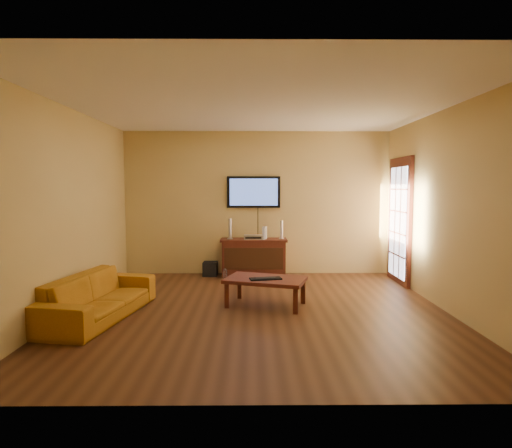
{
  "coord_description": "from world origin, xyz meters",
  "views": [
    {
      "loc": [
        -0.09,
        -5.62,
        1.66
      ],
      "look_at": [
        -0.03,
        0.8,
        1.1
      ],
      "focal_mm": 30.0,
      "sensor_mm": 36.0,
      "label": 1
    }
  ],
  "objects_px": {
    "keyboard": "(266,279)",
    "speaker_left": "(230,230)",
    "speaker_right": "(282,230)",
    "coffee_table": "(266,281)",
    "media_console": "(254,257)",
    "television": "(254,192)",
    "subwoofer": "(210,269)",
    "bottle": "(225,275)",
    "av_receiver": "(253,237)",
    "game_console": "(265,233)",
    "sofa": "(98,289)"
  },
  "relations": [
    {
      "from": "keyboard",
      "to": "speaker_left",
      "type": "bearing_deg",
      "value": 105.84
    },
    {
      "from": "keyboard",
      "to": "speaker_right",
      "type": "bearing_deg",
      "value": 80.33
    },
    {
      "from": "coffee_table",
      "to": "media_console",
      "type": "bearing_deg",
      "value": 94.49
    },
    {
      "from": "television",
      "to": "coffee_table",
      "type": "bearing_deg",
      "value": -85.91
    },
    {
      "from": "coffee_table",
      "to": "television",
      "type": "bearing_deg",
      "value": 94.09
    },
    {
      "from": "television",
      "to": "subwoofer",
      "type": "relative_size",
      "value": 3.85
    },
    {
      "from": "speaker_right",
      "to": "media_console",
      "type": "bearing_deg",
      "value": -177.08
    },
    {
      "from": "television",
      "to": "speaker_left",
      "type": "height_order",
      "value": "television"
    },
    {
      "from": "bottle",
      "to": "av_receiver",
      "type": "bearing_deg",
      "value": 36.15
    },
    {
      "from": "keyboard",
      "to": "bottle",
      "type": "bearing_deg",
      "value": 111.4
    },
    {
      "from": "game_console",
      "to": "coffee_table",
      "type": "bearing_deg",
      "value": -74.2
    },
    {
      "from": "media_console",
      "to": "subwoofer",
      "type": "distance_m",
      "value": 0.85
    },
    {
      "from": "subwoofer",
      "to": "speaker_right",
      "type": "bearing_deg",
      "value": 2.06
    },
    {
      "from": "av_receiver",
      "to": "keyboard",
      "type": "relative_size",
      "value": 0.75
    },
    {
      "from": "television",
      "to": "coffee_table",
      "type": "height_order",
      "value": "television"
    },
    {
      "from": "coffee_table",
      "to": "sofa",
      "type": "relative_size",
      "value": 0.65
    },
    {
      "from": "subwoofer",
      "to": "sofa",
      "type": "bearing_deg",
      "value": -112.11
    },
    {
      "from": "television",
      "to": "keyboard",
      "type": "relative_size",
      "value": 2.19
    },
    {
      "from": "media_console",
      "to": "bottle",
      "type": "xyz_separation_m",
      "value": [
        -0.51,
        -0.41,
        -0.25
      ]
    },
    {
      "from": "subwoofer",
      "to": "keyboard",
      "type": "height_order",
      "value": "keyboard"
    },
    {
      "from": "speaker_right",
      "to": "av_receiver",
      "type": "relative_size",
      "value": 1.0
    },
    {
      "from": "media_console",
      "to": "coffee_table",
      "type": "distance_m",
      "value": 2.02
    },
    {
      "from": "av_receiver",
      "to": "subwoofer",
      "type": "bearing_deg",
      "value": 174.64
    },
    {
      "from": "sofa",
      "to": "av_receiver",
      "type": "bearing_deg",
      "value": -28.11
    },
    {
      "from": "coffee_table",
      "to": "sofa",
      "type": "xyz_separation_m",
      "value": [
        -2.14,
        -0.54,
        0.03
      ]
    },
    {
      "from": "television",
      "to": "game_console",
      "type": "distance_m",
      "value": 0.81
    },
    {
      "from": "media_console",
      "to": "sofa",
      "type": "bearing_deg",
      "value": -127.8
    },
    {
      "from": "media_console",
      "to": "av_receiver",
      "type": "xyz_separation_m",
      "value": [
        -0.01,
        -0.04,
        0.38
      ]
    },
    {
      "from": "coffee_table",
      "to": "speaker_right",
      "type": "height_order",
      "value": "speaker_right"
    },
    {
      "from": "coffee_table",
      "to": "av_receiver",
      "type": "xyz_separation_m",
      "value": [
        -0.17,
        1.97,
        0.39
      ]
    },
    {
      "from": "coffee_table",
      "to": "av_receiver",
      "type": "height_order",
      "value": "av_receiver"
    },
    {
      "from": "sofa",
      "to": "av_receiver",
      "type": "height_order",
      "value": "av_receiver"
    },
    {
      "from": "sofa",
      "to": "media_console",
      "type": "bearing_deg",
      "value": -27.78
    },
    {
      "from": "av_receiver",
      "to": "subwoofer",
      "type": "distance_m",
      "value": 1.01
    },
    {
      "from": "television",
      "to": "bottle",
      "type": "bearing_deg",
      "value": -130.21
    },
    {
      "from": "subwoofer",
      "to": "bottle",
      "type": "relative_size",
      "value": 1.17
    },
    {
      "from": "speaker_right",
      "to": "coffee_table",
      "type": "bearing_deg",
      "value": -99.99
    },
    {
      "from": "speaker_left",
      "to": "speaker_right",
      "type": "distance_m",
      "value": 0.96
    },
    {
      "from": "media_console",
      "to": "keyboard",
      "type": "relative_size",
      "value": 2.69
    },
    {
      "from": "keyboard",
      "to": "game_console",
      "type": "bearing_deg",
      "value": 88.74
    },
    {
      "from": "sofa",
      "to": "game_console",
      "type": "height_order",
      "value": "game_console"
    },
    {
      "from": "speaker_left",
      "to": "game_console",
      "type": "xyz_separation_m",
      "value": [
        0.64,
        -0.02,
        -0.06
      ]
    },
    {
      "from": "av_receiver",
      "to": "game_console",
      "type": "xyz_separation_m",
      "value": [
        0.21,
        0.02,
        0.08
      ]
    },
    {
      "from": "speaker_left",
      "to": "subwoofer",
      "type": "height_order",
      "value": "speaker_left"
    },
    {
      "from": "speaker_left",
      "to": "sofa",
      "type": "bearing_deg",
      "value": -121.14
    },
    {
      "from": "av_receiver",
      "to": "sofa",
      "type": "bearing_deg",
      "value": -128.45
    },
    {
      "from": "speaker_left",
      "to": "keyboard",
      "type": "height_order",
      "value": "speaker_left"
    },
    {
      "from": "speaker_left",
      "to": "subwoofer",
      "type": "bearing_deg",
      "value": 174.94
    },
    {
      "from": "subwoofer",
      "to": "bottle",
      "type": "height_order",
      "value": "subwoofer"
    },
    {
      "from": "av_receiver",
      "to": "bottle",
      "type": "height_order",
      "value": "av_receiver"
    }
  ]
}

